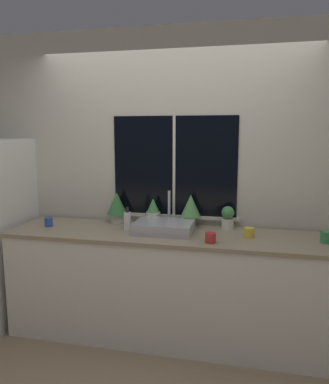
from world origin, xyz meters
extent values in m
plane|color=#937F60|center=(0.00, 0.00, 0.00)|extent=(14.00, 14.00, 0.00)
cube|color=beige|center=(0.00, 0.72, 1.35)|extent=(8.00, 0.06, 2.70)
cube|color=black|center=(0.00, 0.68, 1.47)|extent=(1.15, 0.01, 0.91)
cube|color=silver|center=(0.00, 0.67, 1.47)|extent=(0.02, 0.01, 0.91)
cube|color=silver|center=(0.00, 0.67, 1.00)|extent=(1.21, 0.04, 0.03)
cube|color=beige|center=(-2.32, 1.50, 1.35)|extent=(0.06, 7.00, 2.70)
cube|color=white|center=(0.00, 0.32, 0.45)|extent=(2.69, 0.65, 0.90)
cube|color=gray|center=(0.00, 0.32, 0.91)|extent=(2.71, 0.67, 0.03)
cube|color=#ADADB2|center=(-0.02, 0.34, 0.98)|extent=(0.49, 0.36, 0.09)
cylinder|color=#B7B7BC|center=(-0.02, 0.56, 0.95)|extent=(0.04, 0.04, 0.03)
cylinder|color=#B7B7BC|center=(-0.02, 0.56, 1.11)|extent=(0.02, 0.02, 0.29)
cylinder|color=silver|center=(-0.52, 0.58, 0.97)|extent=(0.12, 0.12, 0.08)
cone|color=#387A3D|center=(-0.52, 0.58, 1.12)|extent=(0.19, 0.19, 0.21)
cylinder|color=silver|center=(-0.17, 0.58, 0.99)|extent=(0.13, 0.13, 0.12)
cone|color=#478E4C|center=(-0.17, 0.58, 1.11)|extent=(0.12, 0.12, 0.13)
cylinder|color=silver|center=(0.17, 0.58, 0.98)|extent=(0.09, 0.09, 0.09)
cone|color=#569951|center=(0.17, 0.58, 1.12)|extent=(0.18, 0.18, 0.20)
cylinder|color=silver|center=(0.50, 0.58, 0.98)|extent=(0.11, 0.11, 0.09)
sphere|color=#478E4C|center=(0.50, 0.58, 1.08)|extent=(0.11, 0.11, 0.11)
cylinder|color=white|center=(-0.34, 0.34, 1.01)|extent=(0.06, 0.06, 0.16)
cylinder|color=black|center=(-0.34, 0.34, 1.11)|extent=(0.03, 0.03, 0.04)
cylinder|color=gold|center=(0.69, 0.35, 0.97)|extent=(0.08, 0.08, 0.08)
cylinder|color=#38844C|center=(1.27, 0.32, 0.98)|extent=(0.10, 0.10, 0.09)
cylinder|color=#3351AD|center=(-1.08, 0.31, 0.97)|extent=(0.07, 0.07, 0.08)
cylinder|color=#B72D28|center=(0.40, 0.12, 0.97)|extent=(0.08, 0.08, 0.08)
camera|label=1|loc=(0.67, -2.67, 1.78)|focal=35.00mm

